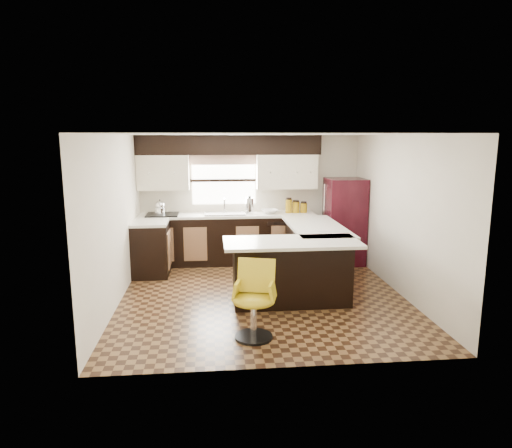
{
  "coord_description": "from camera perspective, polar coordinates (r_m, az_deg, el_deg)",
  "views": [
    {
      "loc": [
        -0.74,
        -6.54,
        2.36
      ],
      "look_at": [
        -0.06,
        0.45,
        1.02
      ],
      "focal_mm": 32.0,
      "sensor_mm": 36.0,
      "label": 1
    }
  ],
  "objects": [
    {
      "name": "wall_left",
      "position": [
        6.77,
        -17.09,
        0.46
      ],
      "size": [
        0.0,
        4.4,
        4.4
      ],
      "primitive_type": "plane",
      "rotation": [
        1.57,
        0.0,
        1.57
      ],
      "color": "beige",
      "rests_on": "floor"
    },
    {
      "name": "valance",
      "position": [
        8.69,
        -4.06,
        8.0
      ],
      "size": [
        1.3,
        0.06,
        0.18
      ],
      "primitive_type": "cube",
      "color": "#D19B93",
      "rests_on": "wall_back"
    },
    {
      "name": "wall_right",
      "position": [
        7.22,
        17.65,
        1.04
      ],
      "size": [
        0.0,
        4.4,
        4.4
      ],
      "primitive_type": "plane",
      "rotation": [
        1.57,
        0.0,
        -1.57
      ],
      "color": "beige",
      "rests_on": "floor"
    },
    {
      "name": "kettle",
      "position": [
        8.56,
        -11.92,
        2.12
      ],
      "size": [
        0.2,
        0.2,
        0.27
      ],
      "primitive_type": null,
      "color": "silver",
      "rests_on": "cooktop"
    },
    {
      "name": "floor",
      "position": [
        6.99,
        0.82,
        -8.94
      ],
      "size": [
        4.4,
        4.4,
        0.0
      ],
      "primitive_type": "plane",
      "color": "#49301A",
      "rests_on": "ground"
    },
    {
      "name": "peninsula_long",
      "position": [
        7.59,
        7.08,
        -3.86
      ],
      "size": [
        0.6,
        1.95,
        0.9
      ],
      "primitive_type": "cube",
      "color": "black",
      "rests_on": "floor"
    },
    {
      "name": "counter_pen_long",
      "position": [
        7.5,
        7.54,
        -0.35
      ],
      "size": [
        0.84,
        1.95,
        0.04
      ],
      "primitive_type": "cube",
      "color": "silver",
      "rests_on": "peninsula_long"
    },
    {
      "name": "percolator",
      "position": [
        8.56,
        -0.81,
        2.3
      ],
      "size": [
        0.15,
        0.15,
        0.3
      ],
      "primitive_type": "cylinder",
      "color": "silver",
      "rests_on": "counter_back"
    },
    {
      "name": "canister_large",
      "position": [
        8.68,
        4.11,
        2.24
      ],
      "size": [
        0.12,
        0.12,
        0.26
      ],
      "primitive_type": "cylinder",
      "color": "#8D6A0C",
      "rests_on": "counter_back"
    },
    {
      "name": "mixing_bowl",
      "position": [
        8.62,
        1.71,
        1.59
      ],
      "size": [
        0.36,
        0.36,
        0.07
      ],
      "primitive_type": "imported",
      "rotation": [
        0.0,
        0.0,
        0.22
      ],
      "color": "white",
      "rests_on": "counter_back"
    },
    {
      "name": "counter_pen_return",
      "position": [
        6.36,
        4.47,
        -2.3
      ],
      "size": [
        1.89,
        0.84,
        0.04
      ],
      "primitive_type": "cube",
      "color": "silver",
      "rests_on": "peninsula_return"
    },
    {
      "name": "canister_small",
      "position": [
        8.74,
        5.97,
        2.01
      ],
      "size": [
        0.13,
        0.13,
        0.18
      ],
      "primitive_type": "cylinder",
      "color": "#8D6A0C",
      "rests_on": "counter_back"
    },
    {
      "name": "ceiling",
      "position": [
        6.58,
        0.88,
        11.14
      ],
      "size": [
        4.4,
        4.4,
        0.0
      ],
      "primitive_type": "plane",
      "rotation": [
        3.14,
        0.0,
        0.0
      ],
      "color": "silver",
      "rests_on": "wall_back"
    },
    {
      "name": "wall_front",
      "position": [
        4.55,
        3.98,
        -4.0
      ],
      "size": [
        4.4,
        0.0,
        4.4
      ],
      "primitive_type": "plane",
      "rotation": [
        -1.57,
        0.0,
        0.0
      ],
      "color": "beige",
      "rests_on": "floor"
    },
    {
      "name": "canister_med",
      "position": [
        8.7,
        5.0,
        2.09
      ],
      "size": [
        0.14,
        0.14,
        0.21
      ],
      "primitive_type": "cylinder",
      "color": "#8D6A0C",
      "rests_on": "counter_back"
    },
    {
      "name": "base_cab_left",
      "position": [
        8.09,
        -12.99,
        -3.15
      ],
      "size": [
        0.6,
        0.7,
        0.9
      ],
      "primitive_type": "cube",
      "color": "black",
      "rests_on": "floor"
    },
    {
      "name": "counter_left",
      "position": [
        7.99,
        -13.13,
        0.15
      ],
      "size": [
        0.6,
        0.7,
        0.04
      ],
      "primitive_type": "cube",
      "color": "silver",
      "rests_on": "base_cab_left"
    },
    {
      "name": "counter_back",
      "position": [
        8.56,
        -3.58,
        1.11
      ],
      "size": [
        3.3,
        0.6,
        0.04
      ],
      "primitive_type": "cube",
      "color": "silver",
      "rests_on": "base_cab_back"
    },
    {
      "name": "window_pane",
      "position": [
        8.76,
        -4.03,
        5.47
      ],
      "size": [
        1.2,
        0.02,
        0.9
      ],
      "primitive_type": "cube",
      "color": "white",
      "rests_on": "wall_back"
    },
    {
      "name": "soffit",
      "position": [
        8.57,
        -3.38,
        9.84
      ],
      "size": [
        3.4,
        0.35,
        0.36
      ],
      "primitive_type": "cube",
      "color": "black",
      "rests_on": "wall_back"
    },
    {
      "name": "wall_back",
      "position": [
        8.84,
        -0.76,
        3.26
      ],
      "size": [
        4.4,
        0.0,
        4.4
      ],
      "primitive_type": "plane",
      "rotation": [
        1.57,
        0.0,
        0.0
      ],
      "color": "beige",
      "rests_on": "floor"
    },
    {
      "name": "sink",
      "position": [
        8.53,
        -3.92,
        1.33
      ],
      "size": [
        0.75,
        0.45,
        0.03
      ],
      "primitive_type": "cube",
      "color": "#B2B2B7",
      "rests_on": "counter_back"
    },
    {
      "name": "bar_chair",
      "position": [
        5.44,
        -0.3,
        -9.6
      ],
      "size": [
        0.61,
        0.61,
        0.93
      ],
      "primitive_type": null,
      "rotation": [
        0.0,
        0.0,
        -0.26
      ],
      "color": "gold",
      "rests_on": "floor"
    },
    {
      "name": "cooktop",
      "position": [
        8.58,
        -11.62,
        1.16
      ],
      "size": [
        0.58,
        0.5,
        0.02
      ],
      "primitive_type": "cube",
      "color": "black",
      "rests_on": "counter_back"
    },
    {
      "name": "upper_cab_right",
      "position": [
        8.7,
        3.83,
        6.56
      ],
      "size": [
        1.14,
        0.35,
        0.64
      ],
      "primitive_type": "cube",
      "color": "beige",
      "rests_on": "wall_back"
    },
    {
      "name": "peninsula_return",
      "position": [
        6.57,
        4.45,
        -6.14
      ],
      "size": [
        1.65,
        0.6,
        0.9
      ],
      "primitive_type": "cube",
      "color": "black",
      "rests_on": "floor"
    },
    {
      "name": "base_cab_back",
      "position": [
        8.65,
        -3.55,
        -1.97
      ],
      "size": [
        3.3,
        0.6,
        0.9
      ],
      "primitive_type": "cube",
      "color": "black",
      "rests_on": "floor"
    },
    {
      "name": "dishwasher",
      "position": [
        8.48,
        3.3,
        -2.38
      ],
      "size": [
        0.58,
        0.03,
        0.78
      ],
      "primitive_type": "cube",
      "color": "black",
      "rests_on": "floor"
    },
    {
      "name": "refrigerator",
      "position": [
        8.72,
        10.99,
        0.33
      ],
      "size": [
        0.69,
        0.66,
        1.61
      ],
      "primitive_type": "cube",
      "color": "black",
      "rests_on": "floor"
    },
    {
      "name": "upper_cab_left",
      "position": [
        8.63,
        -11.51,
        6.33
      ],
      "size": [
        0.94,
        0.35,
        0.64
      ],
      "primitive_type": "cube",
      "color": "beige",
      "rests_on": "wall_back"
    }
  ]
}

